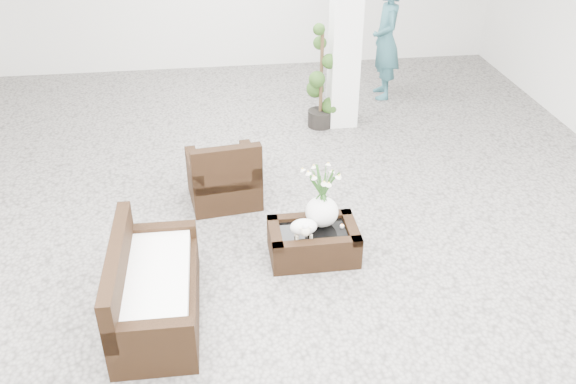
{
  "coord_description": "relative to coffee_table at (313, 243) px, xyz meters",
  "views": [
    {
      "loc": [
        -0.73,
        -5.43,
        3.89
      ],
      "look_at": [
        0.0,
        -0.1,
        0.62
      ],
      "focal_mm": 38.23,
      "sensor_mm": 36.0,
      "label": 1
    }
  ],
  "objects": [
    {
      "name": "coffee_table",
      "position": [
        0.0,
        0.0,
        0.0
      ],
      "size": [
        0.9,
        0.6,
        0.31
      ],
      "primitive_type": "cube",
      "color": "black",
      "rests_on": "ground"
    },
    {
      "name": "armchair",
      "position": [
        -0.86,
        1.24,
        0.26
      ],
      "size": [
        0.88,
        0.85,
        0.84
      ],
      "primitive_type": "cube",
      "rotation": [
        0.0,
        0.0,
        3.26
      ],
      "color": "black",
      "rests_on": "ground"
    },
    {
      "name": "tealight",
      "position": [
        0.3,
        0.02,
        0.17
      ],
      "size": [
        0.04,
        0.04,
        0.03
      ],
      "primitive_type": "cylinder",
      "color": "white",
      "rests_on": "coffee_table"
    },
    {
      "name": "ground",
      "position": [
        -0.22,
        0.38,
        -0.16
      ],
      "size": [
        11.0,
        11.0,
        0.0
      ],
      "primitive_type": "plane",
      "color": "gray",
      "rests_on": "ground"
    },
    {
      "name": "column",
      "position": [
        0.98,
        3.18,
        1.59
      ],
      "size": [
        0.4,
        0.4,
        3.5
      ],
      "primitive_type": "cube",
      "color": "white",
      "rests_on": "ground"
    },
    {
      "name": "planter_narcissus",
      "position": [
        0.1,
        0.1,
        0.56
      ],
      "size": [
        0.44,
        0.44,
        0.8
      ],
      "primitive_type": null,
      "color": "white",
      "rests_on": "coffee_table"
    },
    {
      "name": "shopper",
      "position": [
        1.86,
        4.13,
        0.77
      ],
      "size": [
        0.48,
        0.7,
        1.85
      ],
      "primitive_type": "imported",
      "rotation": [
        0.0,
        0.0,
        -1.63
      ],
      "color": "#2F6069",
      "rests_on": "ground"
    },
    {
      "name": "sheep_figurine",
      "position": [
        -0.12,
        -0.1,
        0.26
      ],
      "size": [
        0.28,
        0.23,
        0.21
      ],
      "primitive_type": "ellipsoid",
      "color": "white",
      "rests_on": "coffee_table"
    },
    {
      "name": "loveseat",
      "position": [
        -1.55,
        -0.71,
        0.24
      ],
      "size": [
        0.74,
        1.5,
        0.8
      ],
      "primitive_type": "cube",
      "rotation": [
        0.0,
        0.0,
        1.56
      ],
      "color": "black",
      "rests_on": "ground"
    },
    {
      "name": "topiary",
      "position": [
        0.64,
        3.11,
        0.6
      ],
      "size": [
        0.4,
        0.4,
        1.51
      ],
      "primitive_type": null,
      "color": "#223D13",
      "rests_on": "ground"
    }
  ]
}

